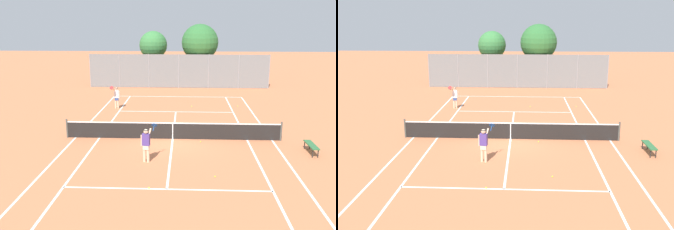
% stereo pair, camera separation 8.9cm
% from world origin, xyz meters
% --- Properties ---
extents(ground_plane, '(120.00, 120.00, 0.00)m').
position_xyz_m(ground_plane, '(0.00, 0.00, 0.00)').
color(ground_plane, '#C67047').
extents(court_line_markings, '(11.10, 23.90, 0.01)m').
position_xyz_m(court_line_markings, '(0.00, 0.00, 0.00)').
color(court_line_markings, white).
rests_on(court_line_markings, ground).
extents(tennis_net, '(12.00, 0.10, 1.07)m').
position_xyz_m(tennis_net, '(0.00, 0.00, 0.51)').
color(tennis_net, '#474C47').
rests_on(tennis_net, ground).
extents(player_near_side, '(0.76, 0.72, 1.77)m').
position_xyz_m(player_near_side, '(-1.10, -3.51, 0.93)').
color(player_near_side, beige).
rests_on(player_near_side, ground).
extents(player_far_left, '(0.66, 0.74, 1.77)m').
position_xyz_m(player_far_left, '(-4.46, 7.27, 0.93)').
color(player_far_left, beige).
rests_on(player_far_left, ground).
extents(loose_tennis_ball_0, '(0.07, 0.07, 0.07)m').
position_xyz_m(loose_tennis_ball_0, '(1.54, -0.48, 0.03)').
color(loose_tennis_ball_0, '#D1DB33').
rests_on(loose_tennis_ball_0, ground).
extents(loose_tennis_ball_1, '(0.07, 0.07, 0.07)m').
position_xyz_m(loose_tennis_ball_1, '(4.70, 8.30, 0.03)').
color(loose_tennis_ball_1, '#D1DB33').
rests_on(loose_tennis_ball_1, ground).
extents(loose_tennis_ball_2, '(0.07, 0.07, 0.07)m').
position_xyz_m(loose_tennis_ball_2, '(1.98, -5.14, 0.03)').
color(loose_tennis_ball_2, '#D1DB33').
rests_on(loose_tennis_ball_2, ground).
extents(loose_tennis_ball_3, '(0.07, 0.07, 0.07)m').
position_xyz_m(loose_tennis_ball_3, '(-0.71, -6.37, 0.03)').
color(loose_tennis_ball_3, '#D1DB33').
rests_on(loose_tennis_ball_3, ground).
extents(loose_tennis_ball_4, '(0.07, 0.07, 0.07)m').
position_xyz_m(loose_tennis_ball_4, '(1.18, 8.10, 0.03)').
color(loose_tennis_ball_4, '#D1DB33').
rests_on(loose_tennis_ball_4, ground).
extents(courtside_bench, '(0.36, 1.50, 0.47)m').
position_xyz_m(courtside_bench, '(6.97, -1.96, 0.41)').
color(courtside_bench, '#2D6638').
rests_on(courtside_bench, ground).
extents(back_fence, '(17.47, 0.08, 3.26)m').
position_xyz_m(back_fence, '(-0.00, 16.34, 1.63)').
color(back_fence, gray).
rests_on(back_fence, ground).
extents(tree_behind_left, '(2.93, 2.93, 5.36)m').
position_xyz_m(tree_behind_left, '(-2.69, 19.82, 3.79)').
color(tree_behind_left, brown).
rests_on(tree_behind_left, ground).
extents(tree_behind_right, '(3.64, 3.64, 6.09)m').
position_xyz_m(tree_behind_right, '(2.16, 18.08, 4.17)').
color(tree_behind_right, brown).
rests_on(tree_behind_right, ground).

